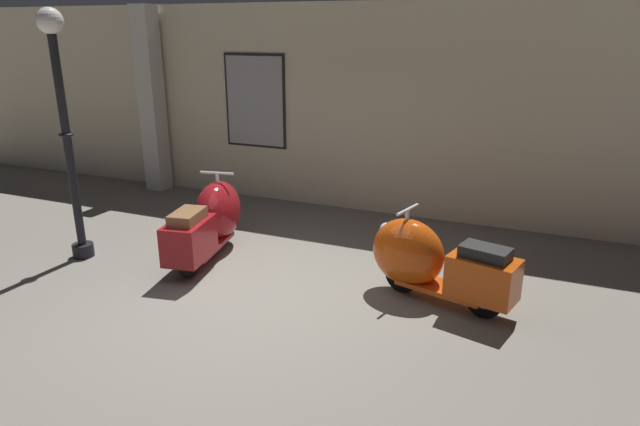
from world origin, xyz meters
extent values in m
plane|color=slate|center=(0.00, 0.00, 0.00)|extent=(60.00, 60.00, 0.00)
cube|color=beige|center=(0.00, 3.83, 1.69)|extent=(18.00, 0.20, 3.38)
cube|color=black|center=(-1.95, 3.71, 1.75)|extent=(1.17, 0.03, 1.62)
cube|color=#9E9E9E|center=(-1.95, 3.70, 1.75)|extent=(1.09, 0.01, 1.54)
cube|color=beige|center=(-4.01, 3.48, 1.69)|extent=(0.36, 0.36, 3.38)
cylinder|color=black|center=(-1.27, 1.40, 0.22)|extent=(0.17, 0.45, 0.44)
cylinder|color=silver|center=(-1.27, 1.40, 0.22)|extent=(0.14, 0.22, 0.20)
cylinder|color=black|center=(-1.07, 0.36, 0.22)|extent=(0.17, 0.45, 0.44)
cylinder|color=silver|center=(-1.07, 0.36, 0.22)|extent=(0.14, 0.22, 0.20)
cube|color=maroon|center=(-1.17, 0.88, 0.20)|extent=(0.58, 1.11, 0.06)
ellipsoid|color=maroon|center=(-1.26, 1.34, 0.54)|extent=(0.73, 1.02, 0.84)
cube|color=maroon|center=(-1.08, 0.41, 0.46)|extent=(0.57, 0.82, 0.49)
cube|color=brown|center=(-1.08, 0.41, 0.77)|extent=(0.40, 0.58, 0.13)
sphere|color=silver|center=(-1.31, 1.65, 0.77)|extent=(0.17, 0.17, 0.17)
cylinder|color=silver|center=(-1.26, 1.37, 0.92)|extent=(0.05, 0.05, 0.31)
cylinder|color=silver|center=(-1.26, 1.37, 1.08)|extent=(0.49, 0.12, 0.04)
cylinder|color=black|center=(1.51, 0.98, 0.21)|extent=(0.43, 0.19, 0.42)
cylinder|color=silver|center=(1.51, 0.98, 0.21)|extent=(0.21, 0.14, 0.19)
cylinder|color=black|center=(2.48, 0.73, 0.21)|extent=(0.43, 0.19, 0.42)
cylinder|color=silver|center=(2.48, 0.73, 0.21)|extent=(0.21, 0.14, 0.19)
cube|color=#C6470F|center=(1.99, 0.85, 0.19)|extent=(1.06, 0.61, 0.05)
ellipsoid|color=#C6470F|center=(1.56, 0.96, 0.51)|extent=(0.99, 0.75, 0.80)
cube|color=#C6470F|center=(2.43, 0.74, 0.44)|extent=(0.80, 0.58, 0.46)
cube|color=black|center=(2.43, 0.74, 0.74)|extent=(0.56, 0.41, 0.13)
sphere|color=silver|center=(1.27, 1.04, 0.73)|extent=(0.16, 0.16, 0.16)
cylinder|color=silver|center=(1.53, 0.97, 0.88)|extent=(0.05, 0.05, 0.29)
cylinder|color=silver|center=(1.53, 0.97, 1.03)|extent=(0.15, 0.46, 0.03)
cylinder|color=black|center=(-2.79, 0.31, 0.09)|extent=(0.28, 0.28, 0.18)
cylinder|color=black|center=(-2.79, 0.31, 1.55)|extent=(0.11, 0.11, 2.73)
torus|color=black|center=(-2.79, 0.31, 1.68)|extent=(0.19, 0.19, 0.04)
sphere|color=white|center=(-2.79, 0.31, 3.06)|extent=(0.32, 0.32, 0.32)
camera|label=1|loc=(2.93, -4.88, 2.97)|focal=31.10mm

